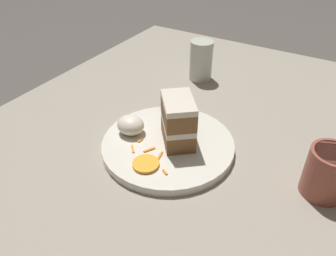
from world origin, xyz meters
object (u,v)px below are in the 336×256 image
at_px(plate, 168,145).
at_px(cream_dollop, 131,125).
at_px(coffee_mug, 328,171).
at_px(orange_garnish, 146,164).
at_px(drinking_glass, 201,63).
at_px(cake_slice, 178,121).

distance_m(plate, cream_dollop, 0.09).
bearing_deg(coffee_mug, cream_dollop, -172.71).
distance_m(orange_garnish, drinking_glass, 0.41).
bearing_deg(plate, cake_slice, 41.14).
bearing_deg(cake_slice, drinking_glass, -110.97).
relative_size(plate, cake_slice, 2.54).
height_order(plate, cream_dollop, cream_dollop).
xyz_separation_m(cake_slice, orange_garnish, (-0.01, -0.10, -0.05)).
relative_size(drinking_glass, coffee_mug, 1.21).
height_order(cake_slice, drinking_glass, cake_slice).
xyz_separation_m(cake_slice, cream_dollop, (-0.10, -0.03, -0.03)).
relative_size(cake_slice, cream_dollop, 1.82).
distance_m(drinking_glass, coffee_mug, 0.47).
xyz_separation_m(drinking_glass, coffee_mug, (0.38, -0.28, 0.00)).
xyz_separation_m(orange_garnish, drinking_glass, (-0.08, 0.40, 0.03)).
bearing_deg(drinking_glass, orange_garnish, -78.14).
bearing_deg(drinking_glass, cake_slice, -72.06).
bearing_deg(orange_garnish, cake_slice, 81.57).
relative_size(cream_dollop, orange_garnish, 1.16).
relative_size(cream_dollop, coffee_mug, 0.64).
relative_size(plate, cream_dollop, 4.63).
bearing_deg(orange_garnish, plate, 90.72).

